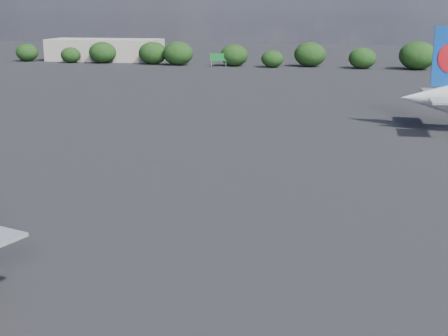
# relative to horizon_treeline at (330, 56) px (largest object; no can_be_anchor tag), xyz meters

# --- Properties ---
(ground) EXTENTS (500.00, 500.00, 0.00)m
(ground) POSITION_rel_horizon_treeline_xyz_m (-19.02, -119.60, -3.94)
(ground) COLOR black
(ground) RESTS_ON ground
(terminal_building) EXTENTS (42.00, 16.00, 8.00)m
(terminal_building) POSITION_rel_horizon_treeline_xyz_m (-84.02, 12.40, 0.06)
(terminal_building) COLOR gray
(terminal_building) RESTS_ON ground
(highway_sign) EXTENTS (6.00, 0.30, 4.50)m
(highway_sign) POSITION_rel_horizon_treeline_xyz_m (-37.02, -3.60, -0.81)
(highway_sign) COLOR #16702C
(highway_sign) RESTS_ON ground
(billboard_yellow) EXTENTS (5.00, 0.30, 5.50)m
(billboard_yellow) POSITION_rel_horizon_treeline_xyz_m (-7.02, 2.40, -0.07)
(billboard_yellow) COLOR yellow
(billboard_yellow) RESTS_ON ground
(horizon_treeline) EXTENTS (208.95, 15.89, 9.15)m
(horizon_treeline) POSITION_rel_horizon_treeline_xyz_m (0.00, 0.00, 0.00)
(horizon_treeline) COLOR black
(horizon_treeline) RESTS_ON ground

